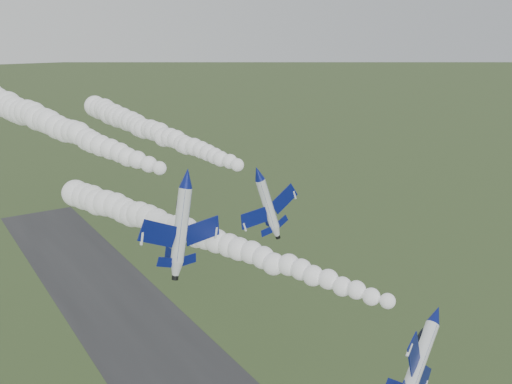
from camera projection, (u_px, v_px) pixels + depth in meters
jet_lead at (437, 315)px, 61.02m from camera, size 7.07×12.09×8.07m
smoke_trail_jet_lead at (201, 237)px, 80.21m from camera, size 26.70×58.69×4.56m
jet_pair_left at (187, 178)px, 69.00m from camera, size 11.82×14.20×3.92m
smoke_trail_jet_pair_left at (48, 122)px, 97.53m from camera, size 17.45×74.67×5.80m
jet_pair_right at (258, 173)px, 73.62m from camera, size 8.94×11.32×3.74m
smoke_trail_jet_pair_right at (152, 130)px, 98.42m from camera, size 7.18×58.34×4.45m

